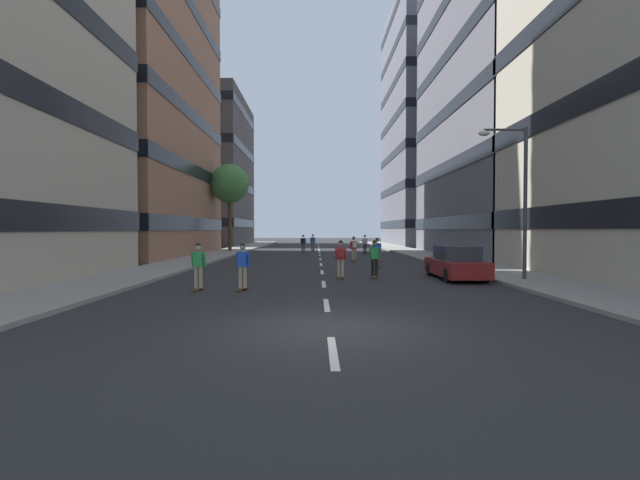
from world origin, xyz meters
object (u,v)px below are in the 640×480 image
at_px(streetlamp_right, 517,186).
at_px(skater_3, 374,257).
at_px(street_tree_near, 230,184).
at_px(skater_5, 243,264).
at_px(skater_6, 354,247).
at_px(skater_1, 303,243).
at_px(skater_7, 341,257).
at_px(skater_4, 313,242).
at_px(parked_car_near, 456,264).
at_px(skater_2, 198,264).
at_px(skater_0, 377,251).
at_px(skater_8, 365,243).

xyz_separation_m(streetlamp_right, skater_3, (-5.89, 1.66, -3.15)).
bearing_deg(streetlamp_right, skater_3, 164.23).
bearing_deg(street_tree_near, skater_5, -77.83).
distance_m(street_tree_near, skater_3, 26.81).
bearing_deg(street_tree_near, skater_6, -49.13).
xyz_separation_m(skater_1, skater_7, (2.39, -21.49, 0.00)).
height_order(skater_4, skater_7, same).
relative_size(skater_4, skater_5, 1.00).
bearing_deg(skater_4, parked_car_near, -75.31).
bearing_deg(street_tree_near, parked_car_near, -57.76).
distance_m(skater_1, skater_4, 4.23).
height_order(skater_1, skater_2, same).
distance_m(parked_car_near, skater_0, 7.08).
xyz_separation_m(skater_4, skater_5, (-2.37, -29.56, 0.00)).
bearing_deg(skater_8, skater_5, -106.65).
relative_size(skater_6, skater_8, 1.00).
bearing_deg(skater_4, skater_3, -83.06).
distance_m(parked_car_near, skater_7, 5.30).
height_order(street_tree_near, skater_1, street_tree_near).
bearing_deg(skater_1, skater_5, -93.33).
height_order(skater_2, skater_4, same).
bearing_deg(skater_2, skater_6, 64.09).
relative_size(skater_2, skater_7, 1.00).
bearing_deg(skater_0, skater_6, 103.63).
bearing_deg(skater_4, skater_5, -94.59).
distance_m(street_tree_near, skater_0, 22.18).
relative_size(skater_2, skater_4, 1.00).
xyz_separation_m(streetlamp_right, skater_8, (-4.05, 21.92, -3.12)).
bearing_deg(streetlamp_right, skater_1, 113.28).
xyz_separation_m(skater_0, skater_8, (0.86, 14.16, 0.03)).
relative_size(skater_2, skater_6, 1.00).
relative_size(street_tree_near, skater_5, 4.88).
xyz_separation_m(skater_3, skater_7, (-1.60, -0.21, 0.03)).
height_order(skater_5, skater_7, same).
bearing_deg(skater_5, street_tree_near, 102.17).
height_order(skater_7, skater_8, same).
xyz_separation_m(street_tree_near, skater_3, (11.43, -23.53, -5.84)).
xyz_separation_m(skater_0, skater_3, (-0.98, -6.10, 0.00)).
xyz_separation_m(parked_car_near, streetlamp_right, (2.20, -1.22, 3.44)).
relative_size(street_tree_near, streetlamp_right, 1.34).
height_order(skater_3, skater_6, same).
xyz_separation_m(parked_car_near, skater_4, (-6.78, 25.86, 0.29)).
height_order(street_tree_near, skater_5, street_tree_near).
bearing_deg(skater_7, skater_1, 96.34).
bearing_deg(skater_0, skater_5, -122.18).
bearing_deg(skater_5, skater_6, 69.63).
distance_m(streetlamp_right, skater_1, 25.17).
height_order(skater_6, skater_8, same).
height_order(street_tree_near, streetlamp_right, street_tree_near).
bearing_deg(skater_0, skater_7, -112.21).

